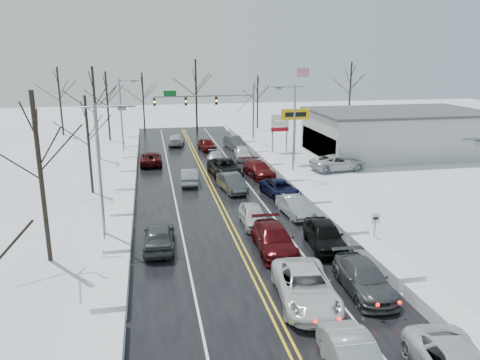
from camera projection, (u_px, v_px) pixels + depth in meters
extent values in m
plane|color=silver|center=(225.00, 215.00, 35.61)|extent=(160.00, 160.00, 0.00)
cube|color=black|center=(221.00, 207.00, 37.50)|extent=(14.00, 84.00, 0.01)
cube|color=silver|center=(124.00, 213.00, 36.09)|extent=(1.59, 72.00, 0.76)
cube|color=silver|center=(311.00, 201.00, 38.91)|extent=(1.59, 72.00, 0.76)
cylinder|color=slate|center=(253.00, 114.00, 62.64)|extent=(0.24, 0.24, 8.00)
cylinder|color=slate|center=(205.00, 96.00, 60.78)|extent=(13.00, 0.18, 0.18)
cylinder|color=slate|center=(245.00, 104.00, 62.05)|extent=(2.33, 0.10, 2.33)
cube|color=#0C591E|center=(170.00, 93.00, 59.84)|extent=(1.60, 0.08, 0.70)
cube|color=black|center=(216.00, 101.00, 61.23)|extent=(0.32, 0.25, 1.05)
sphere|color=#3F0705|center=(216.00, 99.00, 61.00)|extent=(0.20, 0.20, 0.20)
sphere|color=orange|center=(216.00, 101.00, 61.08)|extent=(0.22, 0.22, 0.22)
sphere|color=black|center=(217.00, 103.00, 61.15)|extent=(0.20, 0.20, 0.20)
cube|color=black|center=(186.00, 101.00, 60.48)|extent=(0.32, 0.25, 1.05)
sphere|color=#3F0705|center=(186.00, 99.00, 60.25)|extent=(0.20, 0.20, 0.20)
sphere|color=orange|center=(186.00, 101.00, 60.33)|extent=(0.22, 0.22, 0.22)
sphere|color=black|center=(186.00, 104.00, 60.41)|extent=(0.20, 0.20, 0.20)
cube|color=black|center=(154.00, 102.00, 59.74)|extent=(0.32, 0.25, 1.05)
sphere|color=#3F0705|center=(154.00, 100.00, 59.51)|extent=(0.20, 0.20, 0.20)
sphere|color=orange|center=(154.00, 102.00, 59.59)|extent=(0.22, 0.22, 0.22)
sphere|color=black|center=(155.00, 104.00, 59.67)|extent=(0.20, 0.20, 0.20)
cylinder|color=slate|center=(295.00, 138.00, 51.97)|extent=(0.20, 0.20, 5.60)
cube|color=yellow|center=(295.00, 114.00, 51.29)|extent=(3.20, 0.30, 1.20)
cube|color=black|center=(296.00, 115.00, 51.12)|extent=(2.40, 0.04, 0.50)
cylinder|color=slate|center=(273.00, 136.00, 57.69)|extent=(0.16, 0.16, 4.00)
cylinder|color=slate|center=(287.00, 136.00, 58.03)|extent=(0.16, 0.16, 4.00)
cube|color=white|center=(280.00, 117.00, 57.26)|extent=(2.20, 0.22, 0.70)
cube|color=white|center=(280.00, 124.00, 57.47)|extent=(2.20, 0.22, 0.70)
cube|color=#A30C19|center=(280.00, 129.00, 57.65)|extent=(2.20, 0.22, 0.50)
cylinder|color=slate|center=(375.00, 232.00, 29.27)|extent=(0.08, 0.08, 2.20)
cube|color=white|center=(376.00, 218.00, 29.03)|extent=(0.55, 0.05, 0.70)
cube|color=black|center=(376.00, 218.00, 28.99)|extent=(0.35, 0.02, 0.15)
cylinder|color=silver|center=(296.00, 104.00, 65.48)|extent=(0.14, 0.14, 10.00)
cube|color=#ABAAA6|center=(397.00, 134.00, 56.45)|extent=(20.00, 12.00, 5.00)
cube|color=#262628|center=(318.00, 144.00, 54.84)|extent=(0.10, 11.00, 2.80)
cube|color=#3F3F42|center=(398.00, 112.00, 55.75)|extent=(20.40, 12.40, 0.30)
cylinder|color=slate|center=(294.00, 132.00, 45.47)|extent=(0.18, 0.18, 9.00)
cylinder|color=slate|center=(287.00, 87.00, 44.19)|extent=(3.20, 0.12, 0.12)
cube|color=slate|center=(279.00, 89.00, 44.08)|extent=(0.50, 0.25, 0.18)
cylinder|color=slate|center=(100.00, 176.00, 29.06)|extent=(0.18, 0.18, 9.00)
cylinder|color=slate|center=(108.00, 107.00, 28.08)|extent=(3.20, 0.12, 0.12)
cube|color=slate|center=(122.00, 109.00, 28.26)|extent=(0.50, 0.25, 0.18)
cylinder|color=slate|center=(121.00, 117.00, 55.57)|extent=(0.18, 0.18, 9.00)
cylinder|color=slate|center=(126.00, 80.00, 54.58)|extent=(3.20, 0.12, 0.12)
cube|color=slate|center=(133.00, 82.00, 54.77)|extent=(0.50, 0.25, 0.18)
cylinder|color=#2D231C|center=(41.00, 179.00, 26.48)|extent=(0.27, 0.27, 10.00)
cylinder|color=#2D231C|center=(89.00, 145.00, 40.11)|extent=(0.23, 0.23, 8.50)
cylinder|color=#2D231C|center=(96.00, 114.00, 52.97)|extent=(0.28, 0.28, 10.50)
cylinder|color=#2D231C|center=(108.00, 107.00, 64.54)|extent=(0.25, 0.25, 9.50)
cylinder|color=#2D231C|center=(60.00, 101.00, 68.82)|extent=(0.27, 0.27, 10.00)
cylinder|color=#2D231C|center=(143.00, 103.00, 72.12)|extent=(0.24, 0.24, 9.00)
cylinder|color=#2D231C|center=(196.00, 96.00, 71.45)|extent=(0.29, 0.29, 11.00)
cylinder|color=#2D231C|center=(258.00, 102.00, 75.06)|extent=(0.23, 0.23, 8.50)
cylinder|color=#2D231C|center=(350.00, 94.00, 78.24)|extent=(0.28, 0.28, 10.50)
imported|color=white|center=(305.00, 302.00, 23.18)|extent=(3.32, 6.11, 1.63)
imported|color=#45090D|center=(274.00, 251.00, 29.11)|extent=(2.43, 5.53, 1.58)
imported|color=silver|center=(253.00, 225.00, 33.48)|extent=(1.85, 4.32, 1.45)
imported|color=#393B3E|center=(232.00, 191.00, 41.73)|extent=(2.23, 4.86, 1.55)
imported|color=black|center=(225.00, 176.00, 46.88)|extent=(3.11, 6.16, 1.67)
imported|color=#A6A9AE|center=(216.00, 165.00, 51.34)|extent=(2.52, 4.93, 1.37)
imported|color=#4D0A0B|center=(207.00, 150.00, 59.05)|extent=(2.28, 4.52, 1.48)
imported|color=#434648|center=(363.00, 291.00, 24.17)|extent=(2.33, 5.23, 1.49)
imported|color=black|center=(324.00, 247.00, 29.63)|extent=(2.50, 5.18, 1.71)
imported|color=#9FA3A7|center=(294.00, 215.00, 35.56)|extent=(1.84, 4.38, 1.41)
imported|color=black|center=(280.00, 196.00, 40.18)|extent=(2.90, 5.21, 1.38)
imported|color=#500A0E|center=(259.00, 177.00, 46.56)|extent=(2.73, 5.40, 1.50)
imported|color=silver|center=(242.00, 159.00, 54.16)|extent=(2.29, 4.68, 1.54)
imported|color=#404245|center=(234.00, 148.00, 60.30)|extent=(2.29, 4.95, 1.57)
imported|color=gray|center=(190.00, 184.00, 44.12)|extent=(1.85, 4.48, 1.44)
imported|color=#43080B|center=(151.00, 165.00, 51.56)|extent=(2.33, 5.04, 1.40)
imported|color=#BABABC|center=(177.00, 145.00, 62.71)|extent=(2.67, 5.16, 1.43)
imported|color=#444749|center=(160.00, 248.00, 29.51)|extent=(2.18, 4.84, 1.61)
imported|color=silver|center=(338.00, 170.00, 49.16)|extent=(6.15, 3.35, 1.64)
imported|color=#3F4244|center=(349.00, 160.00, 53.77)|extent=(2.64, 5.39, 1.51)
imported|color=#470D09|center=(317.00, 152.00, 58.25)|extent=(2.07, 4.29, 1.41)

